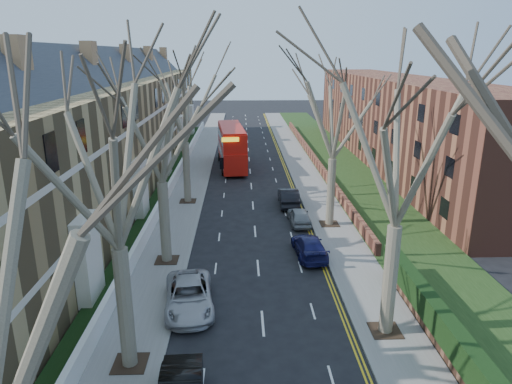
{
  "coord_description": "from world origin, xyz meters",
  "views": [
    {
      "loc": [
        -0.97,
        -10.33,
        12.56
      ],
      "look_at": [
        0.09,
        21.67,
        2.83
      ],
      "focal_mm": 32.0,
      "sensor_mm": 36.0,
      "label": 1
    }
  ],
  "objects": [
    {
      "name": "tree_left_dist",
      "position": [
        -5.7,
        28.0,
        9.56
      ],
      "size": [
        10.5,
        10.5,
        14.71
      ],
      "color": "#6B5E4C",
      "rests_on": "ground"
    },
    {
      "name": "car_right_mid",
      "position": [
        3.43,
        22.41,
        0.65
      ],
      "size": [
        1.67,
        3.84,
        1.29
      ],
      "primitive_type": "imported",
      "rotation": [
        0.0,
        0.0,
        3.18
      ],
      "color": "gray",
      "rests_on": "ground"
    },
    {
      "name": "flats_right",
      "position": [
        17.46,
        43.0,
        4.98
      ],
      "size": [
        13.97,
        54.0,
        10.0
      ],
      "color": "brown",
      "rests_on": "ground"
    },
    {
      "name": "double_decker_bus",
      "position": [
        -2.06,
        40.97,
        2.27
      ],
      "size": [
        3.58,
        11.25,
        4.62
      ],
      "rotation": [
        0.0,
        0.0,
        3.24
      ],
      "color": "#B9150D",
      "rests_on": "ground"
    },
    {
      "name": "front_wall_left",
      "position": [
        -7.65,
        31.0,
        0.62
      ],
      "size": [
        0.3,
        78.0,
        1.0
      ],
      "color": "white",
      "rests_on": "ground"
    },
    {
      "name": "car_left_far",
      "position": [
        -3.7,
        10.49,
        0.72
      ],
      "size": [
        2.98,
        5.4,
        1.43
      ],
      "primitive_type": "imported",
      "rotation": [
        0.0,
        0.0,
        0.12
      ],
      "color": "#ABABB1",
      "rests_on": "ground"
    },
    {
      "name": "pavement_left",
      "position": [
        -6.0,
        39.0,
        0.06
      ],
      "size": [
        3.0,
        102.0,
        0.12
      ],
      "primitive_type": "cube",
      "color": "slate",
      "rests_on": "ground"
    },
    {
      "name": "tree_left_far",
      "position": [
        -5.7,
        16.0,
        9.24
      ],
      "size": [
        10.15,
        10.15,
        14.22
      ],
      "color": "#6B5E4C",
      "rests_on": "ground"
    },
    {
      "name": "car_right_far",
      "position": [
        3.08,
        26.97,
        0.75
      ],
      "size": [
        1.61,
        4.57,
        1.5
      ],
      "primitive_type": "imported",
      "rotation": [
        0.0,
        0.0,
        3.14
      ],
      "color": "black",
      "rests_on": "ground"
    },
    {
      "name": "terrace_left",
      "position": [
        -13.65,
        31.0,
        5.53
      ],
      "size": [
        9.7,
        78.0,
        13.6
      ],
      "color": "olive",
      "rests_on": "ground"
    },
    {
      "name": "grass_verge_right",
      "position": [
        10.5,
        39.0,
        0.15
      ],
      "size": [
        6.0,
        102.0,
        0.06
      ],
      "color": "#1A3212",
      "rests_on": "ground"
    },
    {
      "name": "tree_right_mid",
      "position": [
        5.7,
        8.0,
        9.56
      ],
      "size": [
        10.5,
        10.5,
        14.71
      ],
      "color": "#6B5E4C",
      "rests_on": "ground"
    },
    {
      "name": "car_right_near",
      "position": [
        3.37,
        16.64,
        0.65
      ],
      "size": [
        2.1,
        4.61,
        1.31
      ],
      "primitive_type": "imported",
      "rotation": [
        0.0,
        0.0,
        3.2
      ],
      "color": "#16174D",
      "rests_on": "ground"
    },
    {
      "name": "tree_right_far",
      "position": [
        5.7,
        22.0,
        9.24
      ],
      "size": [
        10.15,
        10.15,
        14.22
      ],
      "color": "#6B5E4C",
      "rests_on": "ground"
    },
    {
      "name": "tree_left_mid",
      "position": [
        -5.7,
        6.0,
        9.56
      ],
      "size": [
        10.5,
        10.5,
        14.71
      ],
      "color": "#6B5E4C",
      "rests_on": "ground"
    },
    {
      "name": "pavement_right",
      "position": [
        6.0,
        39.0,
        0.06
      ],
      "size": [
        3.0,
        102.0,
        0.12
      ],
      "primitive_type": "cube",
      "color": "slate",
      "rests_on": "ground"
    }
  ]
}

